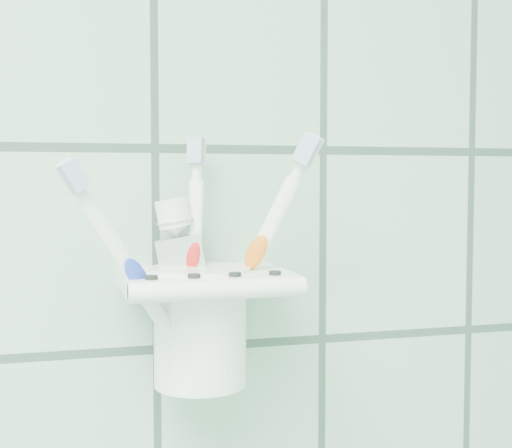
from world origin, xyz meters
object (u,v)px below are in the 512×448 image
(cup, at_px, (200,321))
(toothbrush_pink, at_px, (199,253))
(toothbrush_blue, at_px, (189,255))
(toothbrush_orange, at_px, (201,240))
(holder_bracket, at_px, (205,282))
(toothpaste_tube, at_px, (201,271))

(cup, xyz_separation_m, toothbrush_pink, (-0.00, -0.02, 0.06))
(toothbrush_blue, relative_size, toothbrush_orange, 0.92)
(toothbrush_orange, bearing_deg, cup, -68.09)
(holder_bracket, xyz_separation_m, toothbrush_orange, (0.00, 0.02, 0.03))
(toothbrush_pink, height_order, toothpaste_tube, toothbrush_pink)
(toothbrush_orange, bearing_deg, holder_bracket, -56.22)
(toothbrush_blue, height_order, toothpaste_tube, toothbrush_blue)
(toothbrush_orange, bearing_deg, toothbrush_blue, -90.89)
(toothbrush_pink, height_order, toothbrush_blue, toothbrush_pink)
(holder_bracket, height_order, toothbrush_blue, toothbrush_blue)
(holder_bracket, bearing_deg, toothbrush_pink, -120.51)
(toothbrush_pink, xyz_separation_m, toothbrush_blue, (-0.01, 0.02, -0.00))
(toothbrush_pink, distance_m, toothbrush_orange, 0.04)
(toothbrush_pink, distance_m, toothpaste_tube, 0.04)
(toothbrush_blue, bearing_deg, toothbrush_orange, 81.56)
(toothbrush_blue, xyz_separation_m, toothbrush_orange, (0.01, 0.02, 0.01))
(holder_bracket, height_order, toothbrush_orange, toothbrush_orange)
(holder_bracket, bearing_deg, cup, 130.30)
(holder_bracket, relative_size, toothbrush_blue, 0.68)
(cup, distance_m, toothbrush_orange, 0.07)
(toothbrush_pink, relative_size, toothbrush_blue, 1.00)
(cup, xyz_separation_m, toothpaste_tube, (0.00, 0.01, 0.04))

